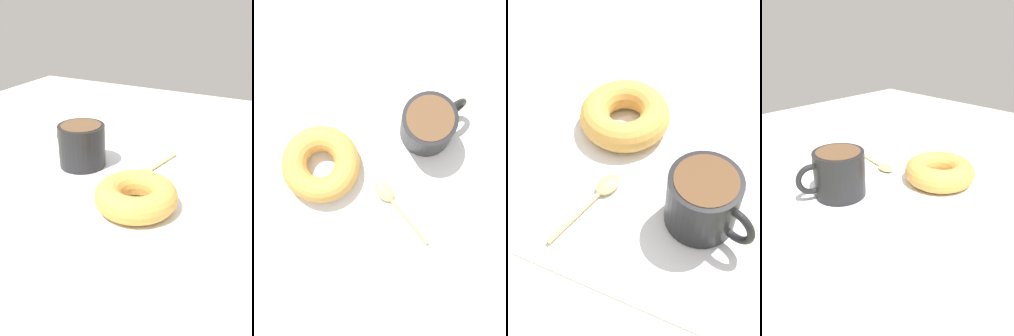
{
  "view_description": "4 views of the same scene",
  "coord_description": "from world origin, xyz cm",
  "views": [
    {
      "loc": [
        46.98,
        25.95,
        29.55
      ],
      "look_at": [
        -2.03,
        0.64,
        2.3
      ],
      "focal_mm": 40.0,
      "sensor_mm": 36.0,
      "label": 1
    },
    {
      "loc": [
        -10.54,
        10.68,
        72.33
      ],
      "look_at": [
        -2.03,
        0.64,
        2.3
      ],
      "focal_mm": 50.0,
      "sensor_mm": 36.0,
      "label": 2
    },
    {
      "loc": [
        -32.79,
        -16.23,
        46.96
      ],
      "look_at": [
        -2.03,
        0.64,
        2.3
      ],
      "focal_mm": 50.0,
      "sensor_mm": 36.0,
      "label": 3
    },
    {
      "loc": [
        35.3,
        -36.73,
        26.63
      ],
      "look_at": [
        -2.03,
        0.64,
        2.3
      ],
      "focal_mm": 35.0,
      "sensor_mm": 36.0,
      "label": 4
    }
  ],
  "objects": [
    {
      "name": "napkin",
      "position": [
        -2.03,
        0.64,
        0.15
      ],
      "size": [
        32.43,
        32.43,
        0.3
      ],
      "primitive_type": "cube",
      "rotation": [
        0.0,
        0.0,
        0.08
      ],
      "color": "white",
      "rests_on": "ground_plane"
    },
    {
      "name": "donut",
      "position": [
        5.28,
        6.03,
        2.28
      ],
      "size": [
        12.06,
        12.06,
        3.96
      ],
      "primitive_type": "torus",
      "color": "gold",
      "rests_on": "napkin"
    },
    {
      "name": "coffee_cup",
      "position": [
        -3.56,
        -9.04,
        4.17
      ],
      "size": [
        8.23,
        10.99,
        7.47
      ],
      "color": "black",
      "rests_on": "napkin"
    },
    {
      "name": "ground_plane",
      "position": [
        0.0,
        0.0,
        -1.0
      ],
      "size": [
        120.0,
        120.0,
        2.0
      ],
      "primitive_type": "cube",
      "color": "beige"
    },
    {
      "name": "spoon",
      "position": [
        -6.26,
        3.07,
        0.7
      ],
      "size": [
        12.11,
        3.66,
        0.9
      ],
      "color": "#D8B772",
      "rests_on": "napkin"
    }
  ]
}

